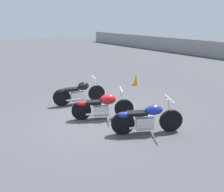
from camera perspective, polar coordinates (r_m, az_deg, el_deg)
ground_plane at (r=7.36m, az=-3.95°, el=-5.88°), size 60.00×60.00×0.00m
motorcycle_slot_0 at (r=8.53m, az=-8.76°, el=0.80°), size 0.86×1.96×1.03m
motorcycle_slot_1 at (r=7.18m, az=-2.63°, el=-2.67°), size 1.18×1.79×1.01m
motorcycle_slot_2 at (r=6.37m, az=8.85°, el=-5.91°), size 1.26×1.82×1.05m
traffic_cone_near at (r=10.97m, az=6.28°, el=4.31°), size 0.27×0.27×0.54m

